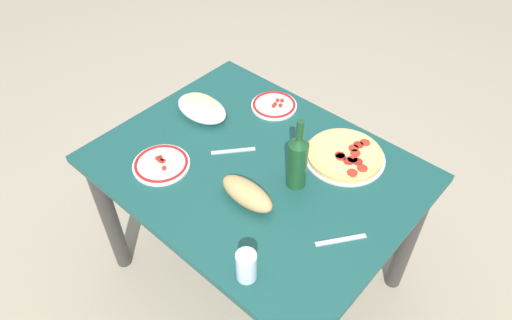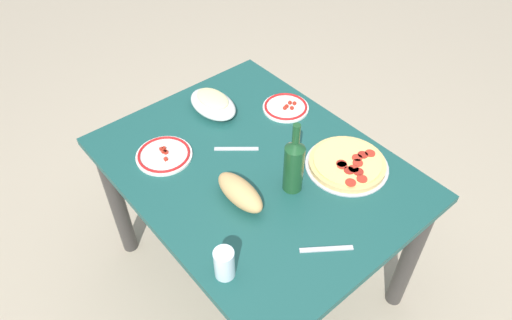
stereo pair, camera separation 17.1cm
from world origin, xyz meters
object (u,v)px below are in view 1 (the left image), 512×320
(baked_pasta_dish, at_px, (202,107))
(bread_loaf, at_px, (247,194))
(pepperoni_pizza, at_px, (345,155))
(water_glass, at_px, (246,266))
(side_plate_near, at_px, (161,164))
(wine_bottle, at_px, (298,160))
(dining_table, at_px, (256,188))
(side_plate_far, at_px, (274,105))

(baked_pasta_dish, height_order, bread_loaf, bread_loaf)
(pepperoni_pizza, distance_m, baked_pasta_dish, 0.61)
(water_glass, distance_m, side_plate_near, 0.57)
(pepperoni_pizza, xyz_separation_m, wine_bottle, (0.06, 0.23, 0.10))
(dining_table, bearing_deg, wine_bottle, -169.92)
(dining_table, height_order, side_plate_near, side_plate_near)
(dining_table, relative_size, bread_loaf, 5.34)
(bread_loaf, bearing_deg, water_glass, 132.29)
(dining_table, height_order, wine_bottle, wine_bottle)
(dining_table, relative_size, water_glass, 10.68)
(side_plate_far, relative_size, bread_loaf, 0.91)
(pepperoni_pizza, distance_m, side_plate_near, 0.69)
(side_plate_near, distance_m, side_plate_far, 0.55)
(dining_table, distance_m, wine_bottle, 0.29)
(dining_table, distance_m, pepperoni_pizza, 0.36)
(pepperoni_pizza, height_order, bread_loaf, bread_loaf)
(pepperoni_pizza, xyz_separation_m, baked_pasta_dish, (0.58, 0.18, 0.03))
(dining_table, xyz_separation_m, side_plate_far, (0.18, -0.32, 0.13))
(water_glass, height_order, side_plate_near, water_glass)
(water_glass, relative_size, bread_loaf, 0.50)
(dining_table, distance_m, side_plate_near, 0.37)
(side_plate_near, bearing_deg, bread_loaf, -166.68)
(pepperoni_pizza, distance_m, bread_loaf, 0.42)
(wine_bottle, height_order, side_plate_far, wine_bottle)
(dining_table, distance_m, baked_pasta_dish, 0.41)
(wine_bottle, bearing_deg, dining_table, 10.08)
(bread_loaf, bearing_deg, wine_bottle, -111.73)
(dining_table, relative_size, baked_pasta_dish, 4.76)
(baked_pasta_dish, xyz_separation_m, wine_bottle, (-0.53, 0.04, 0.07))
(bread_loaf, bearing_deg, side_plate_near, 13.32)
(bread_loaf, bearing_deg, side_plate_far, -59.65)
(pepperoni_pizza, xyz_separation_m, water_glass, (-0.07, 0.62, 0.04))
(wine_bottle, relative_size, water_glass, 2.68)
(bread_loaf, bearing_deg, pepperoni_pizza, -107.36)
(water_glass, bearing_deg, baked_pasta_dish, -33.88)
(baked_pasta_dish, xyz_separation_m, side_plate_near, (-0.10, 0.31, -0.03))
(wine_bottle, bearing_deg, pepperoni_pizza, -103.76)
(water_glass, bearing_deg, pepperoni_pizza, -83.49)
(baked_pasta_dish, distance_m, side_plate_far, 0.31)
(dining_table, distance_m, side_plate_far, 0.39)
(baked_pasta_dish, bearing_deg, dining_table, 168.61)
(water_glass, bearing_deg, side_plate_far, -55.45)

